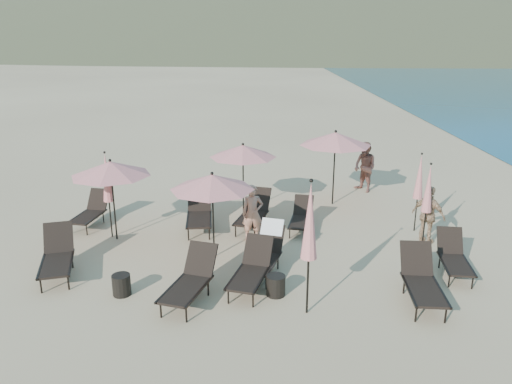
{
  "coord_description": "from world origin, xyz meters",
  "views": [
    {
      "loc": [
        -0.95,
        -10.01,
        5.42
      ],
      "look_at": [
        -0.93,
        3.5,
        1.1
      ],
      "focal_mm": 35.0,
      "sensor_mm": 36.0,
      "label": 1
    }
  ],
  "objects_px": {
    "side_table_0": "(122,285)",
    "umbrella_open_2": "(243,151)",
    "lounger_4": "(422,280)",
    "side_table_1": "(276,285)",
    "beachgoer_c": "(428,215)",
    "umbrella_closed_1": "(420,177)",
    "lounger_2": "(266,251)",
    "umbrella_open_1": "(212,182)",
    "umbrella_closed_0": "(310,222)",
    "umbrella_open_3": "(335,139)",
    "umbrella_closed_2": "(107,178)",
    "umbrella_closed_3": "(428,189)",
    "lounger_3": "(251,269)",
    "beachgoer_a": "(253,213)",
    "lounger_9": "(301,217)",
    "lounger_7": "(199,213)",
    "umbrella_open_0": "(111,169)",
    "lounger_5": "(454,256)",
    "beachgoer_b": "(365,167)",
    "lounger_8": "(254,212)",
    "lounger_0": "(57,255)",
    "lounger_1": "(191,279)",
    "lounger_6": "(91,211)"
  },
  "relations": [
    {
      "from": "side_table_0",
      "to": "side_table_1",
      "type": "bearing_deg",
      "value": -0.4
    },
    {
      "from": "side_table_0",
      "to": "umbrella_open_2",
      "type": "bearing_deg",
      "value": 64.48
    },
    {
      "from": "lounger_9",
      "to": "beachgoer_a",
      "type": "xyz_separation_m",
      "value": [
        -1.4,
        -0.76,
        0.38
      ]
    },
    {
      "from": "umbrella_closed_3",
      "to": "beachgoer_a",
      "type": "bearing_deg",
      "value": 174.56
    },
    {
      "from": "lounger_3",
      "to": "umbrella_closed_0",
      "type": "bearing_deg",
      "value": -26.96
    },
    {
      "from": "lounger_2",
      "to": "umbrella_closed_1",
      "type": "relative_size",
      "value": 0.8
    },
    {
      "from": "lounger_2",
      "to": "umbrella_open_1",
      "type": "distance_m",
      "value": 2.1
    },
    {
      "from": "umbrella_closed_1",
      "to": "beachgoer_a",
      "type": "distance_m",
      "value": 4.76
    },
    {
      "from": "lounger_7",
      "to": "umbrella_open_0",
      "type": "distance_m",
      "value": 2.78
    },
    {
      "from": "lounger_9",
      "to": "lounger_7",
      "type": "bearing_deg",
      "value": -170.3
    },
    {
      "from": "umbrella_open_0",
      "to": "umbrella_open_3",
      "type": "height_order",
      "value": "umbrella_open_3"
    },
    {
      "from": "lounger_5",
      "to": "lounger_7",
      "type": "distance_m",
      "value": 6.89
    },
    {
      "from": "side_table_1",
      "to": "beachgoer_c",
      "type": "relative_size",
      "value": 0.29
    },
    {
      "from": "umbrella_closed_3",
      "to": "beachgoer_c",
      "type": "height_order",
      "value": "umbrella_closed_3"
    },
    {
      "from": "umbrella_closed_2",
      "to": "lounger_1",
      "type": "bearing_deg",
      "value": -52.71
    },
    {
      "from": "umbrella_closed_3",
      "to": "lounger_3",
      "type": "bearing_deg",
      "value": -153.76
    },
    {
      "from": "lounger_9",
      "to": "beachgoer_c",
      "type": "height_order",
      "value": "beachgoer_c"
    },
    {
      "from": "umbrella_open_3",
      "to": "umbrella_closed_2",
      "type": "bearing_deg",
      "value": -156.94
    },
    {
      "from": "lounger_9",
      "to": "beachgoer_a",
      "type": "height_order",
      "value": "beachgoer_a"
    },
    {
      "from": "lounger_3",
      "to": "umbrella_open_2",
      "type": "distance_m",
      "value": 5.18
    },
    {
      "from": "umbrella_open_1",
      "to": "umbrella_closed_1",
      "type": "bearing_deg",
      "value": 17.13
    },
    {
      "from": "lounger_9",
      "to": "umbrella_open_0",
      "type": "bearing_deg",
      "value": -160.78
    },
    {
      "from": "lounger_2",
      "to": "beachgoer_a",
      "type": "xyz_separation_m",
      "value": [
        -0.32,
        1.82,
        0.27
      ]
    },
    {
      "from": "lounger_0",
      "to": "side_table_0",
      "type": "bearing_deg",
      "value": -44.17
    },
    {
      "from": "lounger_8",
      "to": "lounger_1",
      "type": "bearing_deg",
      "value": -91.03
    },
    {
      "from": "lounger_0",
      "to": "umbrella_open_3",
      "type": "bearing_deg",
      "value": 20.05
    },
    {
      "from": "lounger_5",
      "to": "umbrella_open_3",
      "type": "xyz_separation_m",
      "value": [
        -2.09,
        5.02,
        1.77
      ]
    },
    {
      "from": "umbrella_closed_3",
      "to": "lounger_7",
      "type": "bearing_deg",
      "value": 167.93
    },
    {
      "from": "umbrella_closed_3",
      "to": "side_table_1",
      "type": "xyz_separation_m",
      "value": [
        -4.0,
        -2.57,
        -1.37
      ]
    },
    {
      "from": "umbrella_open_1",
      "to": "umbrella_open_2",
      "type": "bearing_deg",
      "value": 78.71
    },
    {
      "from": "lounger_3",
      "to": "beachgoer_b",
      "type": "distance_m",
      "value": 8.15
    },
    {
      "from": "umbrella_closed_1",
      "to": "beachgoer_a",
      "type": "xyz_separation_m",
      "value": [
        -4.64,
        -0.68,
        -0.82
      ]
    },
    {
      "from": "umbrella_open_0",
      "to": "umbrella_open_3",
      "type": "relative_size",
      "value": 0.92
    },
    {
      "from": "side_table_1",
      "to": "lounger_7",
      "type": "bearing_deg",
      "value": 118.04
    },
    {
      "from": "lounger_7",
      "to": "lounger_9",
      "type": "height_order",
      "value": "lounger_7"
    },
    {
      "from": "beachgoer_b",
      "to": "beachgoer_c",
      "type": "height_order",
      "value": "beachgoer_b"
    },
    {
      "from": "lounger_8",
      "to": "umbrella_open_0",
      "type": "distance_m",
      "value": 4.16
    },
    {
      "from": "umbrella_open_2",
      "to": "umbrella_closed_3",
      "type": "height_order",
      "value": "umbrella_closed_3"
    },
    {
      "from": "umbrella_open_1",
      "to": "umbrella_closed_0",
      "type": "relative_size",
      "value": 0.79
    },
    {
      "from": "lounger_4",
      "to": "umbrella_open_2",
      "type": "xyz_separation_m",
      "value": [
        -3.87,
        5.52,
        1.48
      ]
    },
    {
      "from": "umbrella_closed_0",
      "to": "side_table_1",
      "type": "height_order",
      "value": "umbrella_closed_0"
    },
    {
      "from": "lounger_9",
      "to": "beachgoer_b",
      "type": "xyz_separation_m",
      "value": [
        2.56,
        3.69,
        0.49
      ]
    },
    {
      "from": "lounger_6",
      "to": "umbrella_closed_1",
      "type": "xyz_separation_m",
      "value": [
        9.4,
        -0.46,
        1.17
      ]
    },
    {
      "from": "umbrella_open_1",
      "to": "umbrella_open_3",
      "type": "height_order",
      "value": "umbrella_open_3"
    },
    {
      "from": "umbrella_open_1",
      "to": "lounger_9",
      "type": "bearing_deg",
      "value": 37.34
    },
    {
      "from": "umbrella_closed_3",
      "to": "beachgoer_b",
      "type": "height_order",
      "value": "umbrella_closed_3"
    },
    {
      "from": "lounger_5",
      "to": "umbrella_closed_2",
      "type": "bearing_deg",
      "value": 173.11
    },
    {
      "from": "umbrella_closed_1",
      "to": "side_table_1",
      "type": "height_order",
      "value": "umbrella_closed_1"
    },
    {
      "from": "umbrella_open_3",
      "to": "beachgoer_c",
      "type": "bearing_deg",
      "value": -57.73
    },
    {
      "from": "umbrella_closed_0",
      "to": "umbrella_closed_2",
      "type": "bearing_deg",
      "value": 141.75
    }
  ]
}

